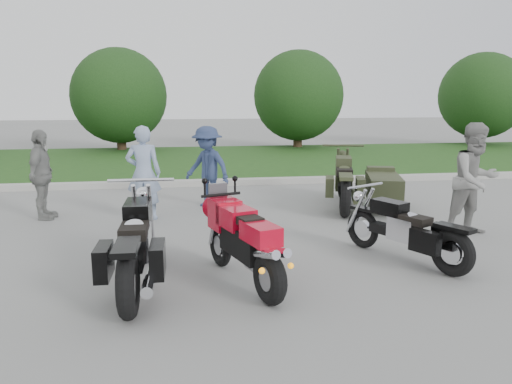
{
  "coord_description": "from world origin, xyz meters",
  "views": [
    {
      "loc": [
        -0.62,
        -6.41,
        2.27
      ],
      "look_at": [
        0.46,
        0.98,
        0.8
      ],
      "focal_mm": 35.0,
      "sensor_mm": 36.0,
      "label": 1
    }
  ],
  "objects": [
    {
      "name": "ground",
      "position": [
        0.0,
        0.0,
        0.0
      ],
      "size": [
        80.0,
        80.0,
        0.0
      ],
      "primitive_type": "plane",
      "color": "gray",
      "rests_on": "ground"
    },
    {
      "name": "curb",
      "position": [
        0.0,
        6.0,
        0.07
      ],
      "size": [
        60.0,
        0.3,
        0.15
      ],
      "primitive_type": "cube",
      "color": "#B0AEA6",
      "rests_on": "ground"
    },
    {
      "name": "grass_strip",
      "position": [
        0.0,
        10.15,
        0.07
      ],
      "size": [
        60.0,
        8.0,
        0.14
      ],
      "primitive_type": "cube",
      "color": "#326121",
      "rests_on": "ground"
    },
    {
      "name": "tree_mid_left",
      "position": [
        -3.0,
        13.5,
        2.19
      ],
      "size": [
        3.6,
        3.6,
        4.0
      ],
      "color": "#3F2B1C",
      "rests_on": "ground"
    },
    {
      "name": "tree_mid_right",
      "position": [
        4.0,
        13.5,
        2.19
      ],
      "size": [
        3.6,
        3.6,
        4.0
      ],
      "color": "#3F2B1C",
      "rests_on": "ground"
    },
    {
      "name": "tree_far_right",
      "position": [
        12.0,
        13.5,
        2.19
      ],
      "size": [
        3.6,
        3.6,
        4.0
      ],
      "color": "#3F2B1C",
      "rests_on": "ground"
    },
    {
      "name": "sportbike_red",
      "position": [
        0.06,
        -0.72,
        0.56
      ],
      "size": [
        0.81,
        1.93,
        0.95
      ],
      "rotation": [
        0.0,
        0.0,
        0.32
      ],
      "color": "black",
      "rests_on": "ground"
    },
    {
      "name": "cruiser_left",
      "position": [
        -1.2,
        -0.68,
        0.49
      ],
      "size": [
        0.42,
        2.51,
        0.97
      ],
      "rotation": [
        0.0,
        0.0,
        -0.01
      ],
      "color": "black",
      "rests_on": "ground"
    },
    {
      "name": "cruiser_right",
      "position": [
        2.39,
        -0.24,
        0.41
      ],
      "size": [
        1.09,
        1.9,
        0.8
      ],
      "rotation": [
        0.0,
        0.0,
        0.49
      ],
      "color": "black",
      "rests_on": "ground"
    },
    {
      "name": "cruiser_sidecar",
      "position": [
        2.98,
        2.96,
        0.46
      ],
      "size": [
        1.66,
        2.51,
        0.99
      ],
      "rotation": [
        0.0,
        0.0,
        -0.28
      ],
      "color": "black",
      "rests_on": "ground"
    },
    {
      "name": "person_stripe",
      "position": [
        -1.35,
        2.73,
        0.86
      ],
      "size": [
        0.65,
        0.44,
        1.72
      ],
      "primitive_type": "imported",
      "rotation": [
        0.0,
        0.0,
        3.1
      ],
      "color": "#8DA0C1",
      "rests_on": "ground"
    },
    {
      "name": "person_grey",
      "position": [
        4.03,
        0.93,
        0.91
      ],
      "size": [
        1.0,
        0.85,
        1.83
      ],
      "primitive_type": "imported",
      "rotation": [
        0.0,
        0.0,
        0.19
      ],
      "color": "gray",
      "rests_on": "ground"
    },
    {
      "name": "person_denim",
      "position": [
        -0.15,
        3.62,
        0.82
      ],
      "size": [
        1.2,
        1.16,
        1.64
      ],
      "primitive_type": "imported",
      "rotation": [
        0.0,
        0.0,
        -0.72
      ],
      "color": "navy",
      "rests_on": "ground"
    },
    {
      "name": "person_back",
      "position": [
        -3.2,
        3.02,
        0.82
      ],
      "size": [
        0.47,
        0.99,
        1.65
      ],
      "primitive_type": "imported",
      "rotation": [
        0.0,
        0.0,
        1.5
      ],
      "color": "gray",
      "rests_on": "ground"
    }
  ]
}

